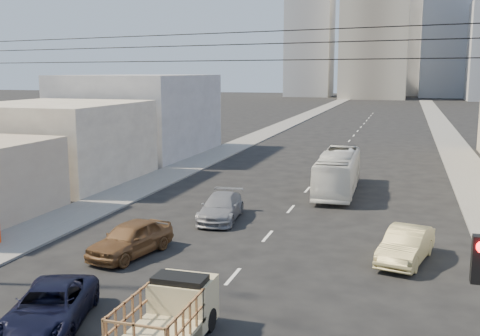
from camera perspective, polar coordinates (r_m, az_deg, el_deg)
The scene contains 16 objects.
sidewalk_left at distance 85.38m, azimuth 4.08°, elevation 4.18°, with size 3.50×180.00×0.12m, color slate.
sidewalk_right at distance 83.57m, azimuth 20.05°, elevation 3.49°, with size 3.50×180.00×0.12m, color slate.
lane_dashes at distance 66.83m, azimuth 10.79°, elevation 2.43°, with size 0.15×104.00×0.01m.
flatbed_pickup at distance 17.85m, azimuth -7.15°, elevation -14.20°, with size 1.95×4.41×1.90m.
navy_pickup at distance 19.97m, azimuth -18.81°, elevation -13.25°, with size 2.29×4.96×1.38m, color black.
city_bus at distance 39.66m, azimuth 9.92°, elevation -0.40°, with size 2.40×10.26×2.86m, color silver.
sedan_brown at distance 26.30m, azimuth -11.04°, elevation -7.05°, with size 1.88×4.68×1.59m, color brown.
sedan_tan at distance 26.07m, azimuth 16.51°, elevation -7.52°, with size 1.60×4.59×1.51m, color tan.
sedan_grey at distance 31.92m, azimuth -1.95°, elevation -4.01°, with size 2.03×4.99×1.45m, color gray.
overhead_wires at distance 15.91m, azimuth -7.90°, elevation 12.01°, with size 23.01×5.02×0.72m.
bldg_left_mid at distance 45.26m, azimuth -17.99°, elevation 2.53°, with size 11.00×12.00×6.00m, color #AB9D89.
bldg_left_far at distance 58.30m, azimuth -10.10°, elevation 5.35°, with size 12.00×16.00×8.00m, color gray.
high_rise_tower at distance 184.57m, azimuth 13.68°, elevation 16.23°, with size 20.00×20.00×60.00m, color gray.
midrise_ne at distance 198.67m, azimuth 20.29°, elevation 12.53°, with size 16.00×16.00×40.00m, color #93949B.
midrise_nw at distance 195.91m, azimuth 7.10°, elevation 12.22°, with size 15.00×15.00×34.00m, color #93949B.
midrise_back at distance 213.43m, azimuth 16.78°, elevation 13.02°, with size 18.00×18.00×44.00m, color gray.
Camera 1 is at (6.53, -12.99, 8.31)m, focal length 42.00 mm.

